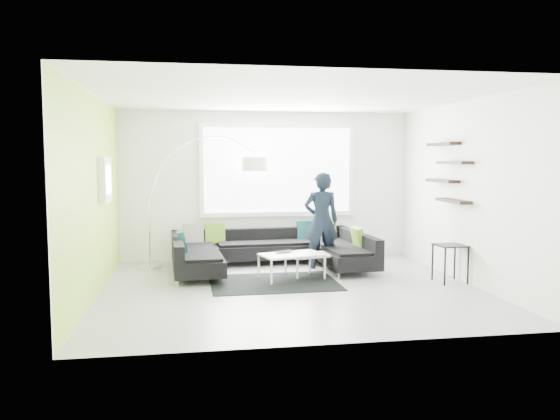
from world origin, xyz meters
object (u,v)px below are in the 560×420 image
object	(u,v)px
coffee_table	(302,264)
person	(321,220)
sectional_sofa	(271,252)
arc_lamp	(148,202)
side_table	(450,263)
laptop	(286,252)

from	to	relation	value
coffee_table	person	size ratio (longest dim) A/B	0.74
sectional_sofa	person	world-z (taller)	person
coffee_table	arc_lamp	world-z (taller)	arc_lamp
coffee_table	arc_lamp	bearing A→B (deg)	140.56
sectional_sofa	person	size ratio (longest dim) A/B	2.04
sectional_sofa	side_table	bearing A→B (deg)	-31.02
side_table	person	size ratio (longest dim) A/B	0.35
person	laptop	distance (m)	1.11
side_table	arc_lamp	bearing A→B (deg)	158.31
coffee_table	side_table	world-z (taller)	side_table
side_table	laptop	xyz separation A→B (m)	(-2.46, 0.71, 0.13)
person	arc_lamp	bearing A→B (deg)	-6.30
laptop	coffee_table	bearing A→B (deg)	-16.75
arc_lamp	side_table	size ratio (longest dim) A/B	3.93
coffee_table	arc_lamp	distance (m)	2.90
sectional_sofa	arc_lamp	size ratio (longest dim) A/B	1.47
side_table	sectional_sofa	bearing A→B (deg)	152.06
sectional_sofa	arc_lamp	distance (m)	2.29
person	coffee_table	bearing A→B (deg)	56.71
coffee_table	side_table	distance (m)	2.31
arc_lamp	laptop	xyz separation A→B (m)	(2.22, -1.15, -0.74)
sectional_sofa	laptop	distance (m)	0.70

